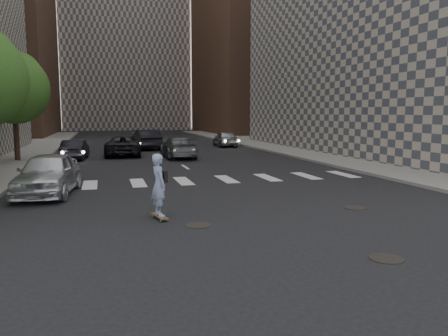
% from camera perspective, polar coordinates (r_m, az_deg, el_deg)
% --- Properties ---
extents(ground, '(160.00, 160.00, 0.00)m').
position_cam_1_polar(ground, '(11.36, 7.93, -8.25)').
color(ground, black).
rests_on(ground, ground).
extents(sidewalk_right, '(13.00, 80.00, 0.15)m').
position_cam_1_polar(sidewalk_right, '(35.61, 16.64, 2.15)').
color(sidewalk_right, gray).
rests_on(sidewalk_right, ground).
extents(building_right, '(15.00, 33.00, 22.00)m').
position_cam_1_polar(building_right, '(37.43, 24.05, 18.87)').
color(building_right, '#ADA08E').
rests_on(building_right, ground).
extents(tower_right, '(18.00, 24.00, 36.00)m').
position_cam_1_polar(tower_right, '(71.06, 5.27, 19.32)').
color(tower_right, brown).
rests_on(tower_right, ground).
extents(tower_center, '(22.00, 20.00, 48.00)m').
position_cam_1_polar(tower_center, '(90.61, -13.10, 20.39)').
color(tower_center, '#ADA08E').
rests_on(tower_center, ground).
extents(tree_c, '(4.20, 4.20, 6.60)m').
position_cam_1_polar(tree_c, '(29.66, -25.67, 9.64)').
color(tree_c, '#382619').
rests_on(tree_c, sidewalk_left).
extents(manhole_a, '(0.70, 0.70, 0.02)m').
position_cam_1_polar(manhole_a, '(9.85, 20.43, -11.01)').
color(manhole_a, black).
rests_on(manhole_a, ground).
extents(manhole_b, '(0.70, 0.70, 0.02)m').
position_cam_1_polar(manhole_b, '(11.88, -3.39, -7.46)').
color(manhole_b, black).
rests_on(manhole_b, ground).
extents(manhole_c, '(0.70, 0.70, 0.02)m').
position_cam_1_polar(manhole_c, '(14.60, 16.78, -4.99)').
color(manhole_c, black).
rests_on(manhole_c, ground).
extents(skateboarder, '(0.55, 0.97, 1.88)m').
position_cam_1_polar(skateboarder, '(12.52, -8.49, -2.21)').
color(skateboarder, brown).
rests_on(skateboarder, ground).
extents(silver_sedan, '(2.36, 4.79, 1.57)m').
position_cam_1_polar(silver_sedan, '(17.43, -21.98, -0.68)').
color(silver_sedan, silver).
rests_on(silver_sedan, ground).
extents(traffic_car_a, '(1.71, 4.01, 1.29)m').
position_cam_1_polar(traffic_car_a, '(30.19, -18.87, 2.30)').
color(traffic_car_a, black).
rests_on(traffic_car_a, ground).
extents(traffic_car_b, '(2.06, 4.98, 1.44)m').
position_cam_1_polar(traffic_car_b, '(29.74, -5.97, 2.72)').
color(traffic_car_b, '#525659').
rests_on(traffic_car_b, ground).
extents(traffic_car_c, '(2.73, 5.35, 1.45)m').
position_cam_1_polar(traffic_car_c, '(31.81, -13.03, 2.87)').
color(traffic_car_c, black).
rests_on(traffic_car_c, ground).
extents(traffic_car_d, '(1.99, 4.36, 1.45)m').
position_cam_1_polar(traffic_car_d, '(39.57, 0.15, 3.86)').
color(traffic_car_d, '#A3A5AB').
rests_on(traffic_car_d, ground).
extents(traffic_car_e, '(2.25, 5.15, 1.65)m').
position_cam_1_polar(traffic_car_e, '(37.23, -10.15, 3.70)').
color(traffic_car_e, black).
rests_on(traffic_car_e, ground).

